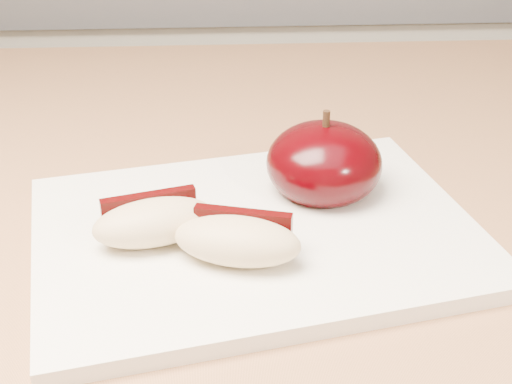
{
  "coord_description": "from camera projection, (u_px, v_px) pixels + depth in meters",
  "views": [
    {
      "loc": [
        -0.01,
        0.02,
        1.15
      ],
      "look_at": [
        0.01,
        0.41,
        0.94
      ],
      "focal_mm": 50.0,
      "sensor_mm": 36.0,
      "label": 1
    }
  ],
  "objects": [
    {
      "name": "apple_wedge_b",
      "position": [
        238.0,
        239.0,
        0.42
      ],
      "size": [
        0.08,
        0.05,
        0.03
      ],
      "rotation": [
        0.0,
        0.0,
        -0.26
      ],
      "color": "tan",
      "rests_on": "cutting_board"
    },
    {
      "name": "apple_wedge_a",
      "position": [
        154.0,
        221.0,
        0.44
      ],
      "size": [
        0.08,
        0.06,
        0.03
      ],
      "rotation": [
        0.0,
        0.0,
        0.27
      ],
      "color": "tan",
      "rests_on": "cutting_board"
    },
    {
      "name": "cutting_board",
      "position": [
        256.0,
        233.0,
        0.46
      ],
      "size": [
        0.31,
        0.26,
        0.01
      ],
      "primitive_type": "cube",
      "rotation": [
        0.0,
        0.0,
        0.21
      ],
      "color": "white",
      "rests_on": "island_counter"
    },
    {
      "name": "apple_half",
      "position": [
        324.0,
        163.0,
        0.49
      ],
      "size": [
        0.1,
        0.1,
        0.07
      ],
      "rotation": [
        0.0,
        0.0,
        0.27
      ],
      "color": "black",
      "rests_on": "cutting_board"
    },
    {
      "name": "back_cabinet",
      "position": [
        229.0,
        201.0,
        1.36
      ],
      "size": [
        2.4,
        0.62,
        0.94
      ],
      "color": "silver",
      "rests_on": "ground"
    }
  ]
}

